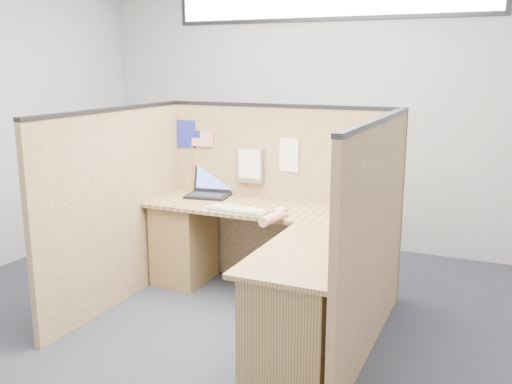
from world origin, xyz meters
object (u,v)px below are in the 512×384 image
at_px(l_desk, 266,266).
at_px(laptop, 212,188).
at_px(keyboard, 238,210).
at_px(mouse, 280,213).

distance_m(l_desk, laptop, 1.06).
xyz_separation_m(laptop, keyboard, (0.46, -0.41, -0.05)).
height_order(l_desk, keyboard, keyboard).
bearing_deg(l_desk, laptop, 142.06).
relative_size(l_desk, keyboard, 4.03).
distance_m(keyboard, mouse, 0.35).
distance_m(l_desk, keyboard, 0.51).
relative_size(laptop, mouse, 3.58).
xyz_separation_m(laptop, mouse, (0.81, -0.41, -0.04)).
bearing_deg(laptop, l_desk, -46.86).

